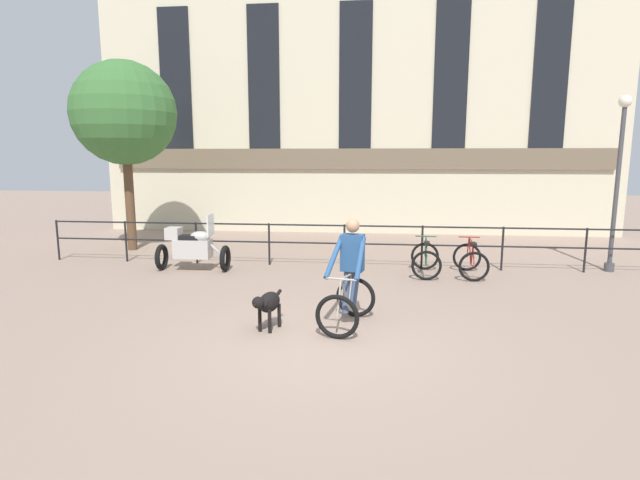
{
  "coord_description": "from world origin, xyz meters",
  "views": [
    {
      "loc": [
        0.73,
        -6.81,
        2.69
      ],
      "look_at": [
        -0.34,
        2.86,
        1.05
      ],
      "focal_mm": 28.0,
      "sensor_mm": 36.0,
      "label": 1
    }
  ],
  "objects_px": {
    "cyclist_with_bike": "(349,278)",
    "parked_bicycle_near_lamp": "(426,259)",
    "parked_motorcycle": "(192,247)",
    "dog": "(268,303)",
    "parked_bicycle_mid_left": "(470,260)",
    "street_lamp": "(618,174)"
  },
  "relations": [
    {
      "from": "cyclist_with_bike",
      "to": "parked_bicycle_near_lamp",
      "type": "height_order",
      "value": "cyclist_with_bike"
    },
    {
      "from": "parked_motorcycle",
      "to": "parked_bicycle_near_lamp",
      "type": "distance_m",
      "value": 5.47
    },
    {
      "from": "dog",
      "to": "parked_bicycle_mid_left",
      "type": "distance_m",
      "value": 5.54
    },
    {
      "from": "dog",
      "to": "street_lamp",
      "type": "height_order",
      "value": "street_lamp"
    },
    {
      "from": "dog",
      "to": "parked_bicycle_near_lamp",
      "type": "xyz_separation_m",
      "value": [
        2.8,
        4.03,
        -0.07
      ]
    },
    {
      "from": "cyclist_with_bike",
      "to": "parked_bicycle_near_lamp",
      "type": "bearing_deg",
      "value": 78.77
    },
    {
      "from": "parked_motorcycle",
      "to": "street_lamp",
      "type": "relative_size",
      "value": 0.42
    },
    {
      "from": "dog",
      "to": "parked_bicycle_near_lamp",
      "type": "relative_size",
      "value": 0.73
    },
    {
      "from": "cyclist_with_bike",
      "to": "street_lamp",
      "type": "distance_m",
      "value": 7.56
    },
    {
      "from": "dog",
      "to": "parked_bicycle_mid_left",
      "type": "xyz_separation_m",
      "value": [
        3.8,
        4.03,
        -0.07
      ]
    },
    {
      "from": "cyclist_with_bike",
      "to": "street_lamp",
      "type": "bearing_deg",
      "value": 49.1
    },
    {
      "from": "cyclist_with_bike",
      "to": "parked_motorcycle",
      "type": "bearing_deg",
      "value": 150.67
    },
    {
      "from": "parked_motorcycle",
      "to": "parked_bicycle_mid_left",
      "type": "xyz_separation_m",
      "value": [
        6.46,
        0.16,
        -0.2
      ]
    },
    {
      "from": "parked_bicycle_near_lamp",
      "to": "parked_bicycle_mid_left",
      "type": "bearing_deg",
      "value": -176.37
    },
    {
      "from": "parked_motorcycle",
      "to": "street_lamp",
      "type": "height_order",
      "value": "street_lamp"
    },
    {
      "from": "parked_bicycle_near_lamp",
      "to": "parked_motorcycle",
      "type": "bearing_deg",
      "value": 5.33
    },
    {
      "from": "street_lamp",
      "to": "parked_motorcycle",
      "type": "bearing_deg",
      "value": -174.17
    },
    {
      "from": "dog",
      "to": "street_lamp",
      "type": "relative_size",
      "value": 0.21
    },
    {
      "from": "parked_bicycle_near_lamp",
      "to": "parked_bicycle_mid_left",
      "type": "relative_size",
      "value": 1.02
    },
    {
      "from": "cyclist_with_bike",
      "to": "dog",
      "type": "distance_m",
      "value": 1.35
    },
    {
      "from": "parked_bicycle_mid_left",
      "to": "street_lamp",
      "type": "xyz_separation_m",
      "value": [
        3.36,
        0.84,
        1.92
      ]
    },
    {
      "from": "dog",
      "to": "parked_motorcycle",
      "type": "xyz_separation_m",
      "value": [
        -2.66,
        3.86,
        0.13
      ]
    }
  ]
}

